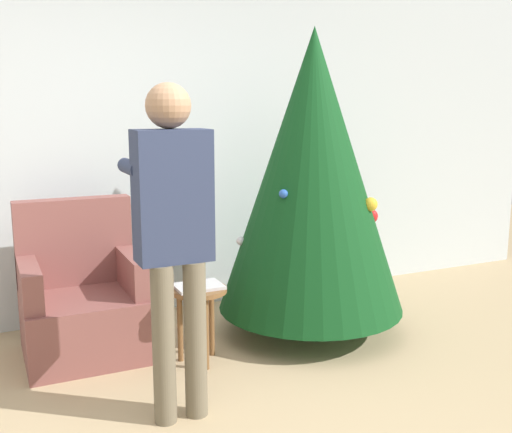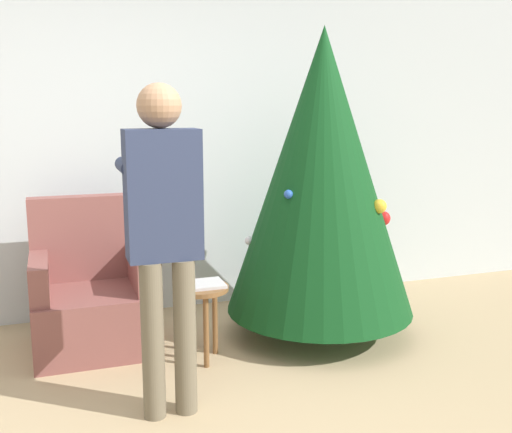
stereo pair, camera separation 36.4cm
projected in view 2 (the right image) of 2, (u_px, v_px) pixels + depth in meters
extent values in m
cube|color=silver|center=(156.00, 144.00, 4.72)|extent=(8.00, 0.06, 2.70)
cylinder|color=brown|center=(319.00, 320.00, 4.41)|extent=(0.10, 0.10, 0.18)
cone|color=#0F4219|center=(322.00, 173.00, 4.21)|extent=(1.34, 1.34, 2.00)
sphere|color=gold|center=(379.00, 206.00, 4.06)|extent=(0.10, 0.10, 0.10)
sphere|color=red|center=(340.00, 156.00, 4.46)|extent=(0.10, 0.10, 0.10)
sphere|color=#2856B2|center=(288.00, 194.00, 3.94)|extent=(0.06, 0.06, 0.06)
sphere|color=#B23399|center=(372.00, 223.00, 4.53)|extent=(0.10, 0.10, 0.10)
sphere|color=red|center=(383.00, 218.00, 4.35)|extent=(0.11, 0.11, 0.11)
sphere|color=white|center=(249.00, 241.00, 4.31)|extent=(0.06, 0.06, 0.06)
cube|color=brown|center=(93.00, 319.00, 4.10)|extent=(0.78, 0.73, 0.42)
cube|color=brown|center=(87.00, 237.00, 4.28)|extent=(0.78, 0.14, 0.60)
cube|color=brown|center=(39.00, 276.00, 3.94)|extent=(0.12, 0.66, 0.25)
cube|color=brown|center=(140.00, 268.00, 4.15)|extent=(0.12, 0.66, 0.25)
cylinder|color=#6B604C|center=(153.00, 341.00, 3.15)|extent=(0.12, 0.12, 0.86)
cylinder|color=#6B604C|center=(185.00, 337.00, 3.21)|extent=(0.12, 0.12, 0.86)
cube|color=#2D3856|center=(163.00, 195.00, 3.09)|extent=(0.38, 0.20, 0.68)
sphere|color=tan|center=(159.00, 106.00, 3.04)|extent=(0.23, 0.23, 0.23)
cylinder|color=#2D3856|center=(125.00, 166.00, 3.19)|extent=(0.08, 0.30, 0.08)
cylinder|color=#2D3856|center=(185.00, 164.00, 3.30)|extent=(0.08, 0.30, 0.08)
cube|color=white|center=(178.00, 161.00, 3.47)|extent=(0.04, 0.14, 0.04)
cylinder|color=brown|center=(201.00, 288.00, 3.87)|extent=(0.36, 0.36, 0.03)
cylinder|color=brown|center=(206.00, 332.00, 3.79)|extent=(0.04, 0.04, 0.47)
cylinder|color=brown|center=(215.00, 320.00, 4.01)|extent=(0.04, 0.04, 0.47)
cylinder|color=brown|center=(183.00, 324.00, 3.94)|extent=(0.04, 0.04, 0.47)
cube|color=silver|center=(201.00, 285.00, 3.86)|extent=(0.30, 0.22, 0.02)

